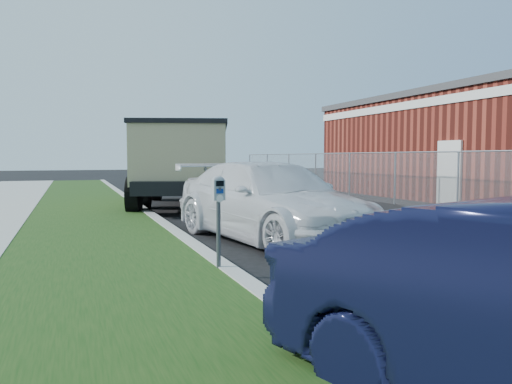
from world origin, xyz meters
name	(u,v)px	position (x,y,z in m)	size (l,w,h in m)	color
ground	(351,251)	(0.00, 0.00, 0.00)	(120.00, 120.00, 0.00)	black
streetside	(12,247)	(-5.57, 2.00, 0.07)	(6.12, 50.00, 0.15)	gray
chainlink_fence	(395,168)	(6.00, 7.00, 1.26)	(0.06, 30.06, 30.00)	slate
brick_building	(504,145)	(12.00, 8.00, 2.13)	(9.20, 14.20, 4.17)	maroon
parking_meter	(218,202)	(-2.71, -1.07, 1.03)	(0.19, 0.14, 1.26)	#3F4247
white_wagon	(270,201)	(-0.89, 1.57, 0.77)	(2.17, 5.33, 1.55)	silver
dump_truck	(186,159)	(-0.88, 9.26, 1.58)	(4.55, 7.61, 2.81)	black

